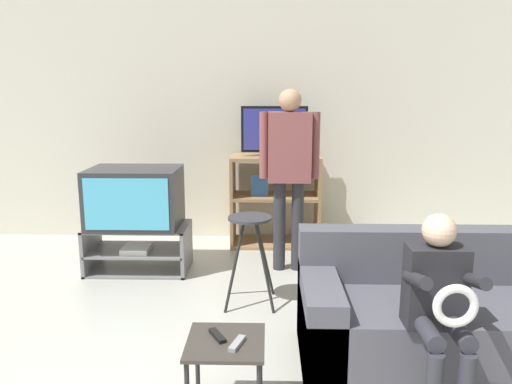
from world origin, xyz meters
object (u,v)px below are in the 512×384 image
Objects in this scene: snack_table at (226,353)px; tv_stand at (139,248)px; remote_control_white at (237,343)px; person_seated_child at (439,299)px; couch at (466,319)px; remote_control_black at (217,336)px; television_main at (135,197)px; person_standing_adult at (289,162)px; television_flat at (274,132)px; media_shelf at (275,200)px; folding_stool at (250,235)px.

tv_stand is at bearing 114.99° from snack_table.
tv_stand is 2.39m from remote_control_white.
couch is at bearing 53.65° from person_seated_child.
remote_control_black is 1.00× the size of remote_control_white.
person_standing_adult reaches higher than television_main.
remote_control_white is (-0.21, -2.95, -0.76)m from television_flat.
television_flat reaches higher than media_shelf.
media_shelf reaches higher than remote_control_white.
tv_stand is 0.56× the size of person_standing_adult.
person_standing_adult is at bearing 122.75° from couch.
remote_control_black is at bearing -175.45° from person_seated_child.
television_main is at bearing 146.19° from folding_stool.
television_main reaches higher than snack_table.
couch is (2.38, -1.51, 0.07)m from tv_stand.
person_standing_adult is at bearing -81.50° from media_shelf.
remote_control_black is at bearing 161.83° from remote_control_white.
folding_stool is 1.62m from person_seated_child.
television_flat is 0.42× the size of person_standing_adult.
media_shelf is at bearing 54.92° from remote_control_black.
remote_control_white reaches higher than tv_stand.
couch reaches higher than remote_control_black.
television_main is at bearing -147.20° from media_shelf.
snack_table is at bearing -64.78° from television_main.
person_seated_child reaches higher than tv_stand.
folding_stool is 1.59m from couch.
person_seated_child is at bearing -51.93° from folding_stool.
snack_table is at bearing -92.86° from folding_stool.
tv_stand is 1.52m from media_shelf.
remote_control_white is at bearing -98.60° from person_standing_adult.
television_main reaches higher than remote_control_white.
snack_table is (-0.07, -1.39, -0.19)m from folding_stool.
television_flat is at bearing 84.78° from snack_table.
remote_control_white is 2.29m from person_standing_adult.
media_shelf is at bearing 84.55° from snack_table.
remote_control_white reaches higher than snack_table.
television_flat is (-0.01, -0.01, 0.71)m from media_shelf.
media_shelf is 0.58× the size of person_standing_adult.
person_seated_child is (1.07, 0.12, 0.24)m from snack_table.
snack_table is 0.09m from remote_control_black.
media_shelf is 2.60m from couch.
couch is at bearing -57.25° from person_standing_adult.
person_seated_child is at bearing 27.27° from remote_control_white.
snack_table is at bearing -157.58° from couch.
tv_stand is at bearing 133.87° from remote_control_white.
remote_control_black is at bearing -94.74° from folding_stool.
remote_control_white is at bearing -170.77° from person_seated_child.
tv_stand is 1.31m from folding_stool.
television_main is 2.85m from person_seated_child.
television_flat is 3.04m from snack_table.
television_main is 5.53× the size of remote_control_white.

